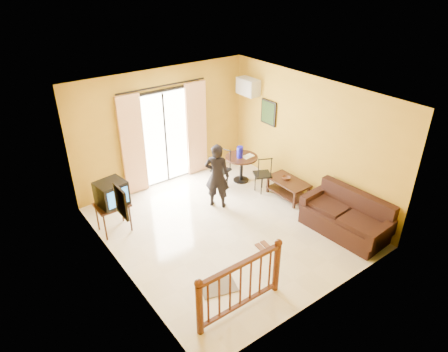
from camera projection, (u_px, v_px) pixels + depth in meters
ground at (227, 227)px, 8.28m from camera, size 5.00×5.00×0.00m
room_shell at (227, 153)px, 7.47m from camera, size 5.00×5.00×5.00m
balcony_door at (165, 137)px, 9.43m from camera, size 2.25×0.14×2.46m
tv_table at (112, 207)px, 7.92m from camera, size 0.63×0.53×0.63m
television at (112, 193)px, 7.78m from camera, size 0.60×0.56×0.48m
picture_left at (121, 202)px, 6.25m from camera, size 0.05×0.42×0.52m
dining_table at (241, 162)px, 9.76m from camera, size 0.80×0.80×0.67m
water_jug at (240, 152)px, 9.59m from camera, size 0.15×0.15×0.28m
serving_tray at (248, 156)px, 9.68m from camera, size 0.29×0.20×0.02m
dining_chairs at (241, 189)px, 9.66m from camera, size 1.18×1.27×0.95m
air_conditioner at (248, 87)px, 9.72m from camera, size 0.31×0.60×0.40m
botanical_print at (269, 113)px, 9.56m from camera, size 0.05×0.50×0.60m
coffee_table at (288, 186)px, 9.19m from camera, size 0.55×0.98×0.44m
bowl at (286, 178)px, 9.15m from camera, size 0.25×0.25×0.06m
sofa at (346, 218)px, 8.00m from camera, size 0.94×1.83×0.85m
standing_person at (217, 176)px, 8.65m from camera, size 0.63×0.65×1.50m
stair_balustrade at (241, 283)px, 6.07m from camera, size 1.63×0.13×1.04m
doormat at (218, 287)px, 6.75m from camera, size 0.69×0.56×0.02m
sandals at (263, 246)px, 7.70m from camera, size 0.27×0.26×0.03m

